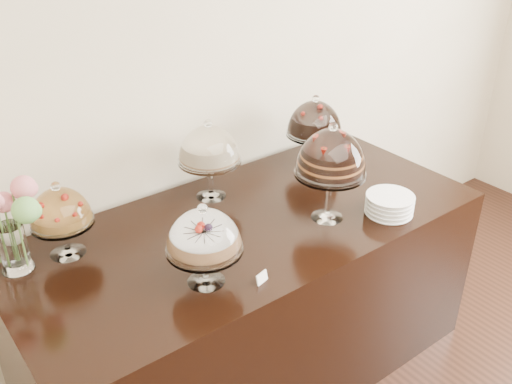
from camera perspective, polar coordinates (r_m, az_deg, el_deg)
wall_back at (r=2.97m, az=-1.80°, el=13.60°), size 5.00×0.04×3.00m
display_counter at (r=2.88m, az=-0.61°, el=-10.62°), size 2.20×1.00×0.90m
cake_stand_sugar_sponge at (r=2.15m, az=-5.24°, el=-4.31°), size 0.30×0.30×0.35m
cake_stand_choco_layer at (r=2.53m, az=7.53°, el=3.58°), size 0.32×0.32×0.47m
cake_stand_cheesecake at (r=2.72m, az=-4.72°, el=4.44°), size 0.31×0.31×0.41m
cake_stand_dark_choco at (r=3.06m, az=5.88°, el=7.05°), size 0.30×0.30×0.40m
cake_stand_fruit_tart at (r=2.44m, az=-18.99°, el=-1.78°), size 0.26×0.26×0.34m
flower_vase at (r=2.38m, az=-23.58°, el=-2.57°), size 0.29×0.28×0.39m
plate_stack at (r=2.73m, az=13.21°, el=-1.23°), size 0.22×0.22×0.09m
price_card_left at (r=2.24m, az=0.59°, el=-8.56°), size 0.06×0.03×0.04m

